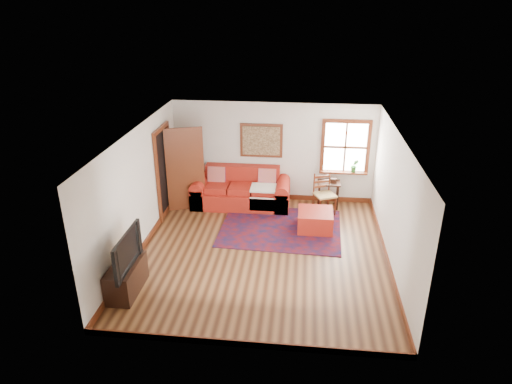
# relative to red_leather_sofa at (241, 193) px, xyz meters

# --- Properties ---
(ground) EXTENTS (5.50, 5.50, 0.00)m
(ground) POSITION_rel_red_leather_sofa_xyz_m (0.75, -2.29, -0.31)
(ground) COLOR #3F2010
(ground) RESTS_ON ground
(room_envelope) EXTENTS (5.04, 5.54, 2.52)m
(room_envelope) POSITION_rel_red_leather_sofa_xyz_m (0.75, -2.27, 1.34)
(room_envelope) COLOR silver
(room_envelope) RESTS_ON ground
(window) EXTENTS (1.18, 0.20, 1.38)m
(window) POSITION_rel_red_leather_sofa_xyz_m (2.53, 0.42, 1.00)
(window) COLOR white
(window) RESTS_ON ground
(doorway) EXTENTS (0.89, 1.08, 2.14)m
(doorway) POSITION_rel_red_leather_sofa_xyz_m (-1.46, -0.50, 0.76)
(doorway) COLOR black
(doorway) RESTS_ON ground
(framed_artwork) EXTENTS (1.05, 0.07, 0.85)m
(framed_artwork) POSITION_rel_red_leather_sofa_xyz_m (0.45, 0.43, 1.24)
(framed_artwork) COLOR #632B15
(framed_artwork) RESTS_ON ground
(persian_rug) EXTENTS (2.74, 2.23, 0.02)m
(persian_rug) POSITION_rel_red_leather_sofa_xyz_m (1.06, -1.18, -0.30)
(persian_rug) COLOR #5C0D11
(persian_rug) RESTS_ON ground
(red_leather_sofa) EXTENTS (2.39, 0.99, 0.94)m
(red_leather_sofa) POSITION_rel_red_leather_sofa_xyz_m (0.00, 0.00, 0.00)
(red_leather_sofa) COLOR #A62115
(red_leather_sofa) RESTS_ON ground
(red_ottoman) EXTENTS (0.77, 0.77, 0.44)m
(red_ottoman) POSITION_rel_red_leather_sofa_xyz_m (1.82, -1.13, -0.09)
(red_ottoman) COLOR #A62115
(red_ottoman) RESTS_ON ground
(side_table) EXTENTS (0.55, 0.41, 0.66)m
(side_table) POSITION_rel_red_leather_sofa_xyz_m (2.14, 0.09, 0.23)
(side_table) COLOR black
(side_table) RESTS_ON ground
(ladder_back_chair) EXTENTS (0.60, 0.59, 0.99)m
(ladder_back_chair) POSITION_rel_red_leather_sofa_xyz_m (2.01, -0.26, 0.22)
(ladder_back_chair) COLOR tan
(ladder_back_chair) RESTS_ON ground
(media_cabinet) EXTENTS (0.45, 1.00, 0.55)m
(media_cabinet) POSITION_rel_red_leather_sofa_xyz_m (-1.51, -3.85, -0.04)
(media_cabinet) COLOR black
(media_cabinet) RESTS_ON ground
(television) EXTENTS (0.15, 1.15, 0.66)m
(television) POSITION_rel_red_leather_sofa_xyz_m (-1.49, -3.95, 0.57)
(television) COLOR black
(television) RESTS_ON media_cabinet
(candle_hurricane) EXTENTS (0.12, 0.12, 0.18)m
(candle_hurricane) POSITION_rel_red_leather_sofa_xyz_m (-1.46, -3.45, 0.32)
(candle_hurricane) COLOR silver
(candle_hurricane) RESTS_ON media_cabinet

